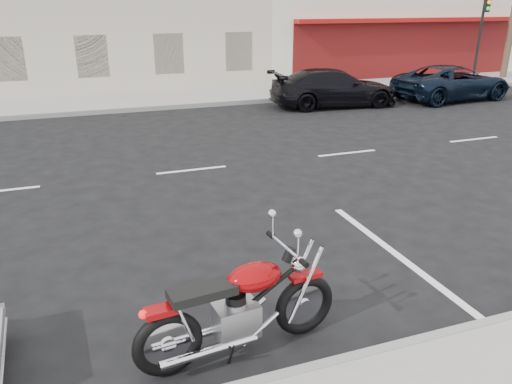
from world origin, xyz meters
TOP-DOWN VIEW (x-y plane):
  - ground at (0.00, 0.00)m, footprint 120.00×120.00m
  - sidewalk_far at (-5.00, 8.70)m, footprint 80.00×3.40m
  - curb_far at (-5.00, 7.00)m, footprint 80.00×0.12m
  - traffic_light at (13.50, 8.33)m, footprint 0.26×0.30m
  - fire_hydrant at (12.00, 8.50)m, footprint 0.20×0.20m
  - motorcycle at (-2.10, -6.28)m, footprint 2.32×0.77m
  - suv_far at (9.52, 5.20)m, footprint 4.91×2.58m
  - car_far at (4.55, 5.56)m, footprint 4.78×2.31m

SIDE VIEW (x-z plane):
  - ground at x=0.00m, z-range 0.00..0.00m
  - sidewalk_far at x=-5.00m, z-range 0.00..0.15m
  - curb_far at x=-5.00m, z-range 0.00..0.16m
  - fire_hydrant at x=12.00m, z-range 0.17..0.89m
  - motorcycle at x=-2.10m, z-range -0.05..1.11m
  - suv_far at x=9.52m, z-range 0.00..1.32m
  - car_far at x=4.55m, z-range 0.00..1.34m
  - traffic_light at x=13.50m, z-range 0.66..4.46m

